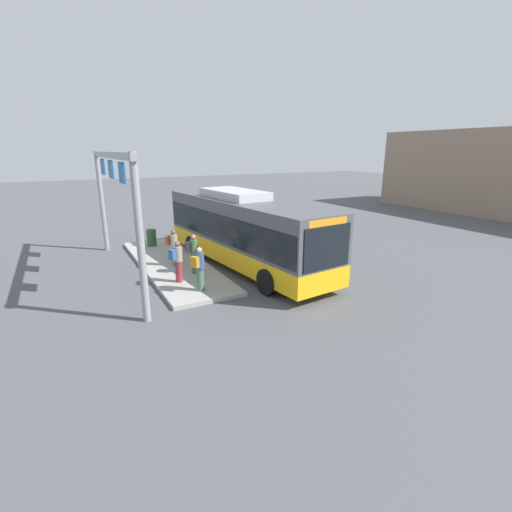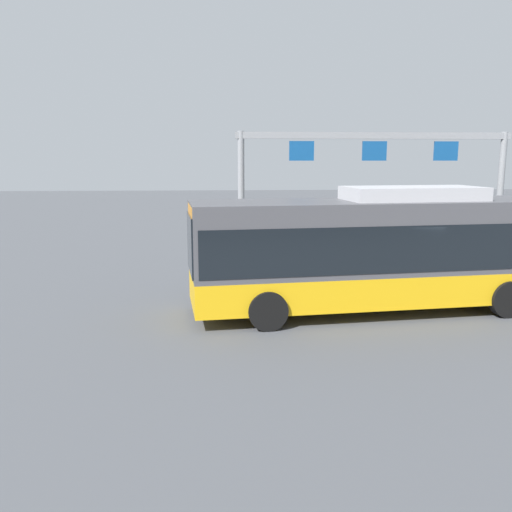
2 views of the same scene
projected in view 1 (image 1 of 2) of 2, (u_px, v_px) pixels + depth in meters
The scene contains 9 objects.
ground_plane at pixel (244, 266), 17.23m from camera, with size 120.00×120.00×0.00m, color #4C4F54.
platform_curb at pixel (173, 264), 17.20m from camera, with size 10.00×2.80×0.16m, color #9E9E99.
bus_main at pixel (244, 228), 16.73m from camera, with size 10.80×3.62×3.46m.
person_boarding at pixel (199, 268), 13.51m from camera, with size 0.53×0.61×1.67m.
person_waiting_near at pixel (178, 261), 14.42m from camera, with size 0.48×0.60×1.67m.
person_waiting_mid at pixel (193, 253), 15.52m from camera, with size 0.38×0.56×1.67m.
person_waiting_far at pixel (173, 247), 16.48m from camera, with size 0.53×0.61×1.67m.
platform_sign_gantry at pixel (113, 187), 14.77m from camera, with size 10.18×0.24×5.20m.
trash_bin at pixel (151, 238), 20.11m from camera, with size 0.52×0.52×0.90m, color #2D5133.
Camera 1 is at (14.73, -7.29, 5.24)m, focal length 25.73 mm.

